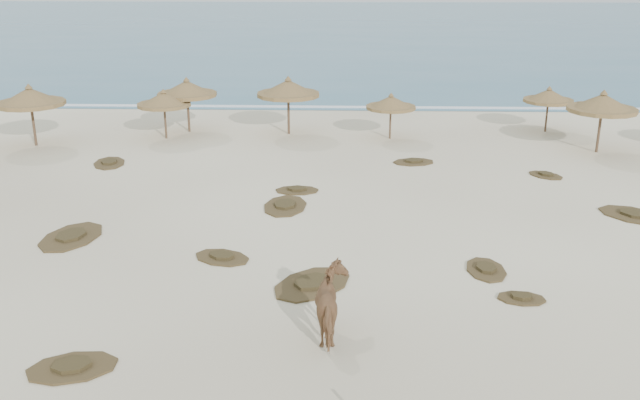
# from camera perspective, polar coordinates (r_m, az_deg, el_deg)

# --- Properties ---
(ground) EXTENTS (160.00, 160.00, 0.00)m
(ground) POSITION_cam_1_polar(r_m,az_deg,el_deg) (20.47, -1.91, -7.62)
(ground) COLOR white
(ground) RESTS_ON ground
(ocean) EXTENTS (200.00, 100.00, 0.01)m
(ocean) POSITION_cam_1_polar(r_m,az_deg,el_deg) (93.69, 1.11, 13.58)
(ocean) COLOR #2C6585
(ocean) RESTS_ON ground
(foam_line) EXTENTS (70.00, 0.60, 0.01)m
(foam_line) POSITION_cam_1_polar(r_m,az_deg,el_deg) (45.20, 0.21, 7.44)
(foam_line) COLOR white
(foam_line) RESTS_ON ground
(palapa_0) EXTENTS (3.83, 3.83, 3.14)m
(palapa_0) POSITION_cam_1_polar(r_m,az_deg,el_deg) (38.32, -22.19, 7.59)
(palapa_0) COLOR brown
(palapa_0) RESTS_ON ground
(palapa_1) EXTENTS (4.11, 4.11, 2.97)m
(palapa_1) POSITION_cam_1_polar(r_m,az_deg,el_deg) (39.11, -10.60, 8.70)
(palapa_1) COLOR brown
(palapa_1) RESTS_ON ground
(palapa_2) EXTENTS (3.41, 3.41, 2.60)m
(palapa_2) POSITION_cam_1_polar(r_m,az_deg,el_deg) (37.93, -12.39, 7.82)
(palapa_2) COLOR brown
(palapa_2) RESTS_ON ground
(palapa_3) EXTENTS (4.34, 4.34, 3.12)m
(palapa_3) POSITION_cam_1_polar(r_m,az_deg,el_deg) (37.95, -2.56, 8.86)
(palapa_3) COLOR brown
(palapa_3) RESTS_ON ground
(palapa_4) EXTENTS (2.62, 2.62, 2.42)m
(palapa_4) POSITION_cam_1_polar(r_m,az_deg,el_deg) (37.22, 5.69, 7.73)
(palapa_4) COLOR brown
(palapa_4) RESTS_ON ground
(palapa_5) EXTENTS (4.32, 4.32, 3.08)m
(palapa_5) POSITION_cam_1_polar(r_m,az_deg,el_deg) (36.88, 21.68, 7.17)
(palapa_5) COLOR brown
(palapa_5) RESTS_ON ground
(palapa_6) EXTENTS (3.00, 3.00, 2.50)m
(palapa_6) POSITION_cam_1_polar(r_m,az_deg,el_deg) (40.39, 17.83, 7.90)
(palapa_6) COLOR brown
(palapa_6) RESTS_ON ground
(horse) EXTENTS (1.14, 2.15, 1.75)m
(horse) POSITION_cam_1_polar(r_m,az_deg,el_deg) (18.07, 1.11, -8.37)
(horse) COLOR olive
(horse) RESTS_ON ground
(scrub_1) EXTENTS (2.35, 3.13, 0.16)m
(scrub_1) POSITION_cam_1_polar(r_m,az_deg,el_deg) (25.81, -19.28, -2.77)
(scrub_1) COLOR brown
(scrub_1) RESTS_ON ground
(scrub_2) EXTENTS (2.22, 1.89, 0.16)m
(scrub_2) POSITION_cam_1_polar(r_m,az_deg,el_deg) (22.98, -7.85, -4.54)
(scrub_2) COLOR brown
(scrub_2) RESTS_ON ground
(scrub_3) EXTENTS (1.86, 2.66, 0.16)m
(scrub_3) POSITION_cam_1_polar(r_m,az_deg,el_deg) (27.33, -2.81, -0.44)
(scrub_3) COLOR brown
(scrub_3) RESTS_ON ground
(scrub_4) EXTENTS (1.28, 1.89, 0.16)m
(scrub_4) POSITION_cam_1_polar(r_m,az_deg,el_deg) (22.51, 13.14, -5.41)
(scrub_4) COLOR brown
(scrub_4) RESTS_ON ground
(scrub_5) EXTENTS (3.21, 3.09, 0.16)m
(scrub_5) POSITION_cam_1_polar(r_m,az_deg,el_deg) (28.80, 23.93, -1.10)
(scrub_5) COLOR brown
(scrub_5) RESTS_ON ground
(scrub_6) EXTENTS (1.85, 2.42, 0.16)m
(scrub_6) POSITION_cam_1_polar(r_m,az_deg,el_deg) (34.28, -16.51, 2.87)
(scrub_6) COLOR brown
(scrub_6) RESTS_ON ground
(scrub_7) EXTENTS (2.14, 1.60, 0.16)m
(scrub_7) POSITION_cam_1_polar(r_m,az_deg,el_deg) (33.34, 7.50, 3.06)
(scrub_7) COLOR brown
(scrub_7) RESTS_ON ground
(scrub_9) EXTENTS (3.12, 3.26, 0.16)m
(scrub_9) POSITION_cam_1_polar(r_m,az_deg,el_deg) (21.03, -0.63, -6.69)
(scrub_9) COLOR brown
(scrub_9) RESTS_ON ground
(scrub_10) EXTENTS (1.82, 1.81, 0.16)m
(scrub_10) POSITION_cam_1_polar(r_m,az_deg,el_deg) (32.58, 17.61, 1.92)
(scrub_10) COLOR brown
(scrub_10) RESTS_ON ground
(scrub_11) EXTENTS (2.43, 1.93, 0.16)m
(scrub_11) POSITION_cam_1_polar(r_m,az_deg,el_deg) (18.10, -19.22, -12.50)
(scrub_11) COLOR brown
(scrub_11) RESTS_ON ground
(scrub_12) EXTENTS (1.46, 1.04, 0.16)m
(scrub_12) POSITION_cam_1_polar(r_m,az_deg,el_deg) (20.98, 15.81, -7.54)
(scrub_12) COLOR brown
(scrub_12) RESTS_ON ground
(scrub_13) EXTENTS (1.83, 1.23, 0.16)m
(scrub_13) POSITION_cam_1_polar(r_m,az_deg,el_deg) (29.10, -1.85, 0.81)
(scrub_13) COLOR brown
(scrub_13) RESTS_ON ground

